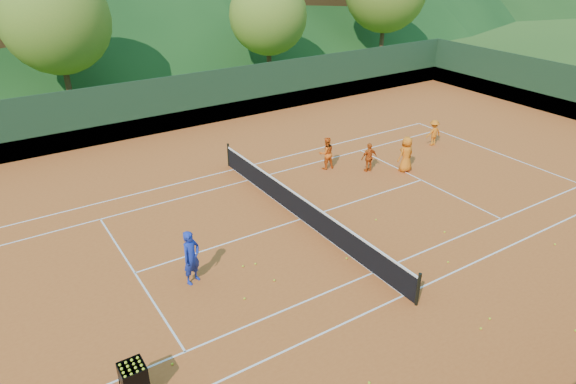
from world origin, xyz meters
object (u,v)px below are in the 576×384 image
student_a (326,153)px  tennis_net (301,208)px  coach (191,257)px  ball_hopper (133,374)px  student_d (434,133)px  student_c (406,154)px  student_b (369,157)px

student_a → tennis_net: size_ratio=0.12×
coach → ball_hopper: coach is taller
tennis_net → student_d: bearing=15.3°
coach → student_a: (8.62, 4.73, -0.13)m
student_c → tennis_net: student_c is taller
student_a → student_d: student_a is taller
student_b → ball_hopper: bearing=35.1°
student_d → student_c: bearing=30.4°
student_d → tennis_net: bearing=21.1°
student_a → student_c: size_ratio=0.92×
student_b → student_a: bearing=-35.1°
ball_hopper → student_d: bearing=23.0°
coach → student_c: 11.74m
student_a → student_d: 6.37m
student_b → student_c: bearing=154.7°
coach → student_d: 15.53m
student_b → student_d: student_b is taller
student_c → student_d: (3.51, 1.60, -0.16)m
tennis_net → student_c: bearing=9.8°
tennis_net → ball_hopper: 9.31m
student_a → student_b: student_a is taller
student_b → student_d: (4.91, 0.71, -0.01)m
student_a → ball_hopper: size_ratio=1.51×
coach → tennis_net: (4.99, 1.42, -0.39)m
student_a → student_d: size_ratio=1.13×
student_c → student_d: size_ratio=1.24×
student_b → student_d: size_ratio=1.02×
coach → student_b: (10.06, 3.43, -0.21)m
coach → ball_hopper: bearing=-153.9°
student_d → tennis_net: 10.34m
student_a → tennis_net: 4.92m
coach → student_b: coach is taller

